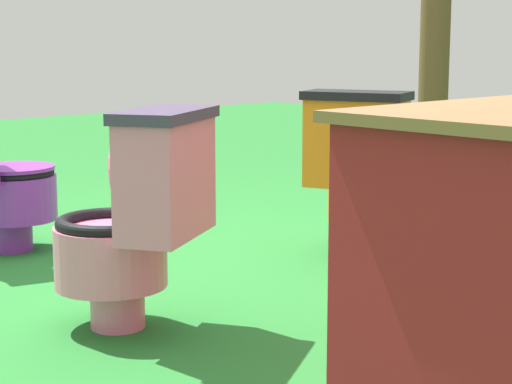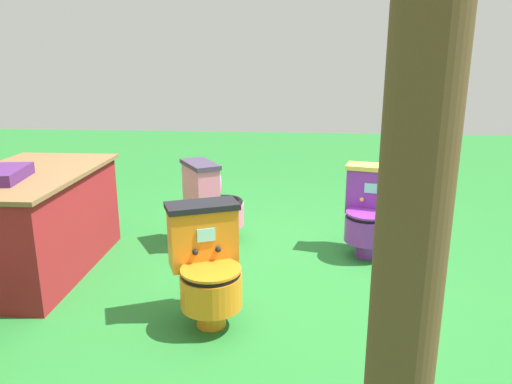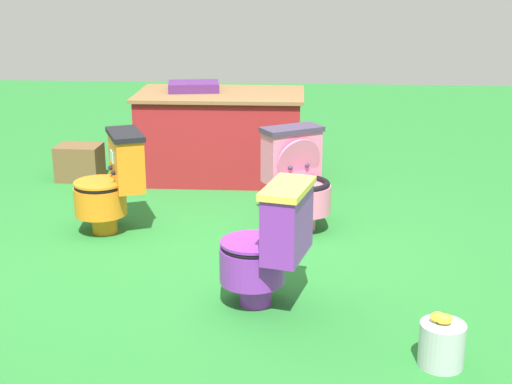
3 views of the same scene
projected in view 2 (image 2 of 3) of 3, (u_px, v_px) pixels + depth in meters
ground at (255, 268)px, 3.79m from camera, size 14.00×14.00×0.00m
toilet_pink at (213, 201)px, 4.25m from camera, size 0.60×0.63×0.73m
toilet_orange at (207, 264)px, 2.96m from camera, size 0.61×0.56×0.73m
toilet_purple at (370, 210)px, 3.99m from camera, size 0.57×0.51×0.73m
vendor_table at (32, 222)px, 3.66m from camera, size 1.47×0.88×0.85m
wooden_post at (404, 319)px, 1.26m from camera, size 0.18×0.18×1.86m
lemon_bucket at (416, 210)px, 4.85m from camera, size 0.22×0.22×0.28m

